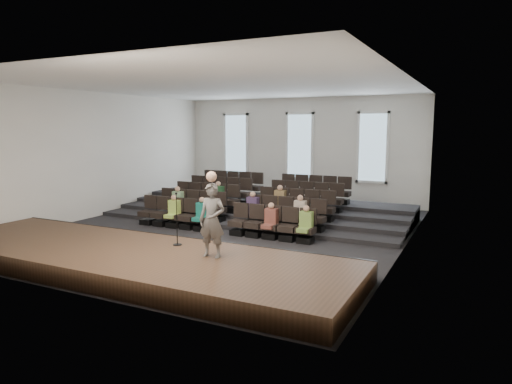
% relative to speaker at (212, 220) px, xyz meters
% --- Properties ---
extents(ground, '(14.00, 14.00, 0.00)m').
position_rel_speaker_xyz_m(ground, '(-2.25, 4.69, -1.39)').
color(ground, black).
rests_on(ground, ground).
extents(ceiling, '(12.00, 14.00, 0.02)m').
position_rel_speaker_xyz_m(ceiling, '(-2.25, 4.69, 3.62)').
color(ceiling, white).
rests_on(ceiling, ground).
extents(wall_back, '(12.00, 0.04, 5.00)m').
position_rel_speaker_xyz_m(wall_back, '(-2.25, 11.71, 1.11)').
color(wall_back, white).
rests_on(wall_back, ground).
extents(wall_front, '(12.00, 0.04, 5.00)m').
position_rel_speaker_xyz_m(wall_front, '(-2.25, -2.33, 1.11)').
color(wall_front, white).
rests_on(wall_front, ground).
extents(wall_left, '(0.04, 14.00, 5.00)m').
position_rel_speaker_xyz_m(wall_left, '(-8.27, 4.69, 1.11)').
color(wall_left, white).
rests_on(wall_left, ground).
extents(wall_right, '(0.04, 14.00, 5.00)m').
position_rel_speaker_xyz_m(wall_right, '(3.77, 4.69, 1.11)').
color(wall_right, white).
rests_on(wall_right, ground).
extents(stage, '(11.80, 3.60, 0.50)m').
position_rel_speaker_xyz_m(stage, '(-2.25, -0.41, -1.14)').
color(stage, '#3F291B').
rests_on(stage, ground).
extents(stage_lip, '(11.80, 0.06, 0.52)m').
position_rel_speaker_xyz_m(stage_lip, '(-2.25, 1.36, -1.14)').
color(stage_lip, black).
rests_on(stage_lip, ground).
extents(risers, '(11.80, 4.80, 0.60)m').
position_rel_speaker_xyz_m(risers, '(-2.25, 7.86, -1.20)').
color(risers, black).
rests_on(risers, ground).
extents(seating_rows, '(6.80, 4.70, 1.67)m').
position_rel_speaker_xyz_m(seating_rows, '(-2.25, 6.23, -0.71)').
color(seating_rows, black).
rests_on(seating_rows, ground).
extents(windows, '(8.44, 0.10, 3.24)m').
position_rel_speaker_xyz_m(windows, '(-2.25, 11.64, 1.31)').
color(windows, white).
rests_on(windows, wall_back).
extents(audience, '(6.05, 2.64, 1.10)m').
position_rel_speaker_xyz_m(audience, '(-1.90, 4.91, -0.60)').
color(audience, '#B3D957').
rests_on(audience, seating_rows).
extents(speaker, '(0.70, 0.50, 1.79)m').
position_rel_speaker_xyz_m(speaker, '(0.00, 0.00, 0.00)').
color(speaker, '#565451').
rests_on(speaker, stage).
extents(mic_stand, '(0.24, 0.24, 1.41)m').
position_rel_speaker_xyz_m(mic_stand, '(-1.43, 0.54, -0.47)').
color(mic_stand, black).
rests_on(mic_stand, stage).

